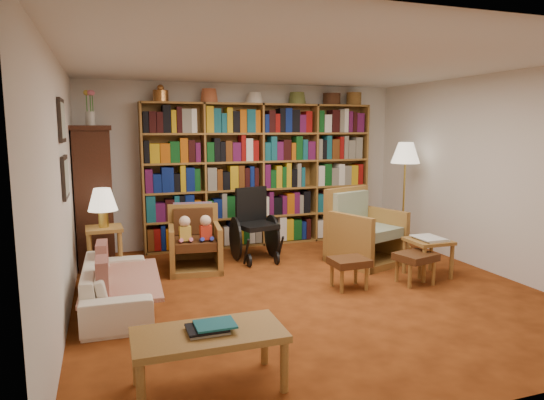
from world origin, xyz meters
name	(u,v)px	position (x,y,z in m)	size (l,w,h in m)	color
floor	(308,291)	(0.00, 0.00, 0.00)	(5.00, 5.00, 0.00)	#8F4116
ceiling	(310,64)	(0.00, 0.00, 2.50)	(5.00, 5.00, 0.00)	silver
wall_back	(246,165)	(0.00, 2.50, 1.25)	(5.00, 5.00, 0.00)	silver
wall_front	(472,224)	(0.00, -2.50, 1.25)	(5.00, 5.00, 0.00)	silver
wall_left	(61,191)	(-2.50, 0.00, 1.25)	(5.00, 5.00, 0.00)	silver
wall_right	(491,174)	(2.50, 0.00, 1.25)	(5.00, 5.00, 0.00)	silver
bookshelf	(261,171)	(0.20, 2.33, 1.17)	(3.60, 0.30, 2.42)	olive
curio_cabinet	(94,194)	(-2.25, 2.00, 0.95)	(0.50, 0.95, 2.40)	#3A1810
framed_pictures	(64,149)	(-2.48, 0.30, 1.62)	(0.03, 0.52, 0.97)	black
sofa	(117,285)	(-2.05, 0.19, 0.24)	(0.63, 1.62, 0.47)	silver
sofa_throw	(121,279)	(-2.00, 0.19, 0.30)	(0.76, 1.41, 0.04)	beige
cushion_left	(102,257)	(-2.18, 0.54, 0.45)	(0.11, 0.36, 0.36)	maroon
cushion_right	(102,276)	(-2.18, -0.16, 0.45)	(0.11, 0.36, 0.36)	maroon
side_table_lamp	(105,241)	(-2.15, 1.16, 0.48)	(0.44, 0.44, 0.66)	olive
table_lamp	(103,201)	(-2.15, 1.16, 0.97)	(0.34, 0.34, 0.47)	gold
armchair_leather	(194,243)	(-1.06, 1.31, 0.35)	(0.74, 0.78, 0.84)	olive
armchair_sage	(362,234)	(1.21, 0.92, 0.38)	(1.08, 1.08, 1.01)	olive
wheelchair	(254,227)	(-0.16, 1.54, 0.45)	(0.58, 0.80, 1.00)	black
floor_lamp	(405,157)	(2.15, 1.35, 1.39)	(0.43, 0.43, 1.62)	gold
side_table_papers	(428,245)	(1.63, 0.03, 0.39)	(0.48, 0.48, 0.50)	olive
footstool_a	(349,264)	(0.49, -0.06, 0.29)	(0.42, 0.36, 0.35)	#4E2714
footstool_b	(416,259)	(1.31, -0.17, 0.30)	(0.51, 0.46, 0.37)	#4E2714
coffee_table	(209,338)	(-1.48, -1.67, 0.37)	(1.06, 0.53, 0.48)	olive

